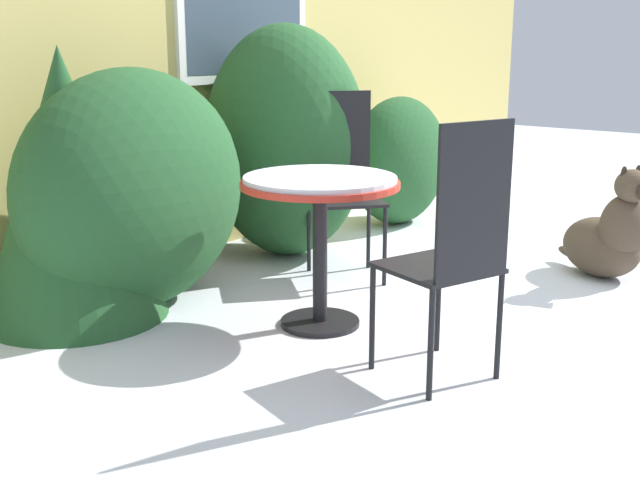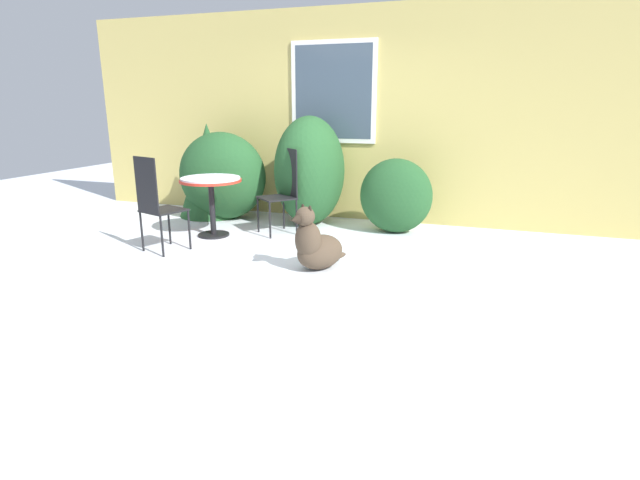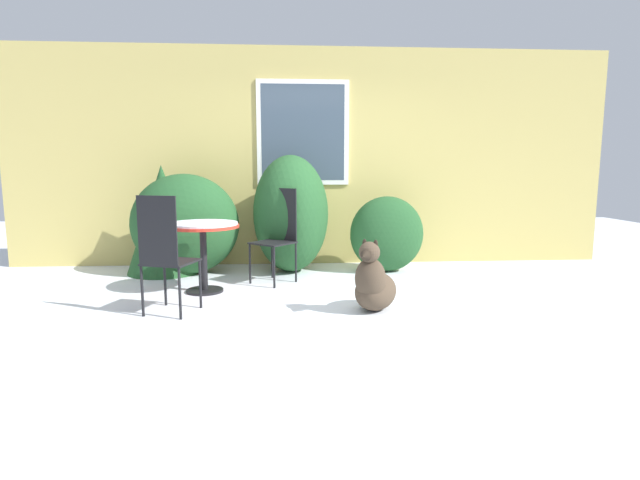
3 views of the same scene
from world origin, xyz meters
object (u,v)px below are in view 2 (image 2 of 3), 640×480
object	(u,v)px
patio_chair_near_table	(283,189)
patio_chair_far_side	(156,202)
dog	(316,246)
patio_table	(211,188)

from	to	relation	value
patio_chair_near_table	patio_chair_far_side	distance (m)	1.58
patio_chair_near_table	dog	distance (m)	1.58
patio_chair_near_table	patio_chair_far_side	xyz separation A→B (m)	(-0.97, -1.25, 0.00)
patio_table	patio_chair_far_side	xyz separation A→B (m)	(-0.20, -0.82, -0.04)
patio_chair_far_side	dog	distance (m)	1.88
patio_chair_far_side	patio_table	bearing A→B (deg)	-85.31
patio_chair_far_side	dog	size ratio (longest dim) A/B	1.56
patio_chair_far_side	patio_chair_near_table	bearing A→B (deg)	-109.41
patio_table	dog	size ratio (longest dim) A/B	1.10
patio_chair_far_side	dog	xyz separation A→B (m)	(1.85, -0.01, -0.33)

